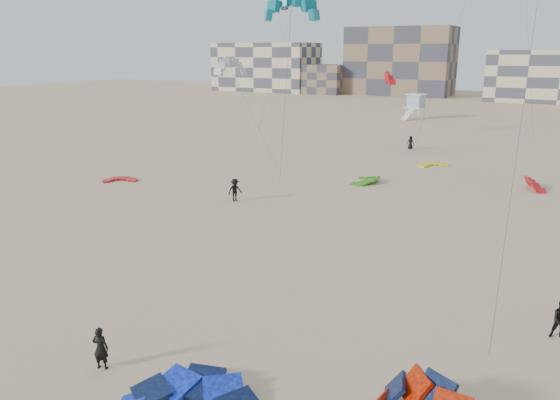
% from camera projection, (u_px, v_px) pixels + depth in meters
% --- Properties ---
extents(ground, '(320.00, 320.00, 0.00)m').
position_uv_depth(ground, '(183.00, 331.00, 24.06)').
color(ground, tan).
rests_on(ground, ground).
extents(kite_ground_red, '(4.07, 4.11, 0.56)m').
position_uv_depth(kite_ground_red, '(120.00, 181.00, 51.55)').
color(kite_ground_red, red).
rests_on(kite_ground_red, ground).
extents(kite_ground_green, '(4.30, 4.07, 1.91)m').
position_uv_depth(kite_ground_green, '(364.00, 182.00, 51.30)').
color(kite_ground_green, '#2A8313').
rests_on(kite_ground_green, ground).
extents(kite_ground_red_far, '(3.83, 3.77, 3.08)m').
position_uv_depth(kite_ground_red_far, '(534.00, 190.00, 48.40)').
color(kite_ground_red_far, red).
rests_on(kite_ground_red_far, ground).
extents(kite_ground_yellow, '(4.18, 4.20, 0.55)m').
position_uv_depth(kite_ground_yellow, '(433.00, 166.00, 58.33)').
color(kite_ground_yellow, '#EEFF1B').
rests_on(kite_ground_yellow, ground).
extents(kitesurfer_main, '(0.73, 0.59, 1.74)m').
position_uv_depth(kitesurfer_main, '(101.00, 348.00, 20.99)').
color(kitesurfer_main, black).
rests_on(kitesurfer_main, ground).
extents(kitesurfer_c, '(1.25, 1.40, 1.88)m').
position_uv_depth(kitesurfer_c, '(235.00, 190.00, 44.43)').
color(kitesurfer_c, black).
rests_on(kitesurfer_c, ground).
extents(kitesurfer_e, '(0.87, 0.63, 1.63)m').
position_uv_depth(kitesurfer_e, '(411.00, 142.00, 68.05)').
color(kitesurfer_e, black).
rests_on(kitesurfer_e, ground).
extents(kite_fly_teal_a, '(6.05, 7.54, 14.83)m').
position_uv_depth(kite_fly_teal_a, '(291.00, 9.00, 36.70)').
color(kite_fly_teal_a, '#026487').
rests_on(kite_fly_teal_a, ground).
extents(kite_fly_grey, '(9.27, 5.10, 10.47)m').
position_uv_depth(kite_fly_grey, '(231.00, 68.00, 54.87)').
color(kite_fly_grey, silver).
rests_on(kite_fly_grey, ground).
extents(kite_fly_navy, '(5.15, 7.21, 17.85)m').
position_uv_depth(kite_fly_navy, '(294.00, 5.00, 70.07)').
color(kite_fly_navy, '#0D203A').
rests_on(kite_fly_navy, ground).
extents(kite_fly_red, '(7.01, 4.51, 8.56)m').
position_uv_depth(kite_fly_red, '(390.00, 79.00, 75.87)').
color(kite_fly_red, red).
rests_on(kite_fly_red, ground).
extents(lifeguard_tower_far, '(3.70, 6.33, 4.38)m').
position_uv_depth(lifeguard_tower_far, '(416.00, 106.00, 97.96)').
color(lifeguard_tower_far, white).
rests_on(lifeguard_tower_far, ground).
extents(condo_west_a, '(30.00, 15.00, 14.00)m').
position_uv_depth(condo_west_a, '(266.00, 67.00, 164.55)').
color(condo_west_a, beige).
rests_on(condo_west_a, ground).
extents(condo_west_b, '(28.00, 14.00, 18.00)m').
position_uv_depth(condo_west_b, '(400.00, 61.00, 149.11)').
color(condo_west_b, '#7C634B').
rests_on(condo_west_b, ground).
extents(condo_fill_left, '(12.00, 10.00, 8.00)m').
position_uv_depth(condo_fill_left, '(324.00, 79.00, 154.50)').
color(condo_fill_left, '#7C634B').
rests_on(condo_fill_left, ground).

